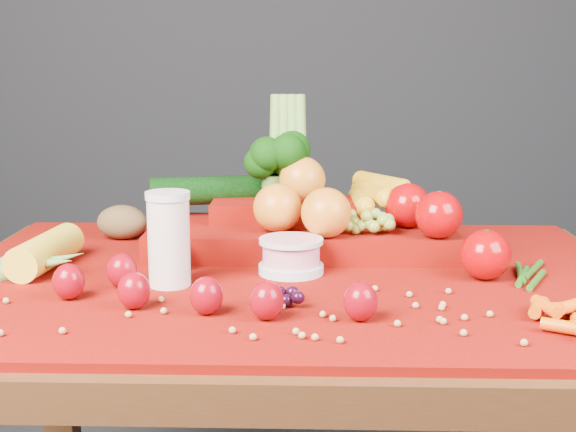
{
  "coord_description": "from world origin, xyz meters",
  "views": [
    {
      "loc": [
        0.04,
        -1.2,
        1.1
      ],
      "look_at": [
        0.0,
        0.02,
        0.85
      ],
      "focal_mm": 50.0,
      "sensor_mm": 36.0,
      "label": 1
    }
  ],
  "objects_px": {
    "milk_glass": "(169,235)",
    "produce_mound": "(314,216)",
    "yogurt_bowl": "(291,255)",
    "table": "(288,339)"
  },
  "relations": [
    {
      "from": "milk_glass",
      "to": "produce_mound",
      "type": "height_order",
      "value": "produce_mound"
    },
    {
      "from": "yogurt_bowl",
      "to": "produce_mound",
      "type": "distance_m",
      "value": 0.15
    },
    {
      "from": "table",
      "to": "milk_glass",
      "type": "height_order",
      "value": "milk_glass"
    },
    {
      "from": "milk_glass",
      "to": "table",
      "type": "bearing_deg",
      "value": 21.19
    },
    {
      "from": "milk_glass",
      "to": "produce_mound",
      "type": "xyz_separation_m",
      "value": [
        0.21,
        0.22,
        -0.01
      ]
    },
    {
      "from": "yogurt_bowl",
      "to": "produce_mound",
      "type": "xyz_separation_m",
      "value": [
        0.04,
        0.15,
        0.03
      ]
    },
    {
      "from": "milk_glass",
      "to": "produce_mound",
      "type": "relative_size",
      "value": 0.23
    },
    {
      "from": "table",
      "to": "produce_mound",
      "type": "distance_m",
      "value": 0.23
    },
    {
      "from": "milk_glass",
      "to": "produce_mound",
      "type": "distance_m",
      "value": 0.31
    },
    {
      "from": "produce_mound",
      "to": "table",
      "type": "bearing_deg",
      "value": -104.86
    }
  ]
}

